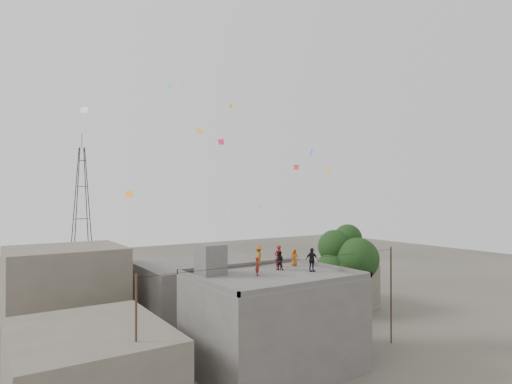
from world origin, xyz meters
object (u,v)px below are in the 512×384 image
at_px(person_dark_adult, 312,260).
at_px(stair_head_box, 211,259).
at_px(person_red_adult, 278,257).
at_px(transmission_tower, 82,212).
at_px(tree, 347,264).

bearing_deg(person_dark_adult, stair_head_box, 164.05).
bearing_deg(stair_head_box, person_red_adult, -11.27).
bearing_deg(stair_head_box, person_dark_adult, -24.80).
distance_m(stair_head_box, person_dark_adult, 6.94).
height_order(stair_head_box, person_dark_adult, stair_head_box).
distance_m(transmission_tower, person_dark_adult, 40.99).
xyz_separation_m(tree, person_dark_adult, (-4.27, -0.91, 0.81)).
bearing_deg(stair_head_box, transmission_tower, 91.23).
distance_m(stair_head_box, transmission_tower, 37.46).
xyz_separation_m(transmission_tower, person_red_adult, (5.68, -38.37, -2.11)).
relative_size(stair_head_box, person_dark_adult, 1.22).
height_order(tree, person_dark_adult, tree).
height_order(tree, transmission_tower, transmission_tower).
xyz_separation_m(stair_head_box, transmission_tower, (-0.80, 37.40, 1.97)).
relative_size(tree, person_red_adult, 5.29).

